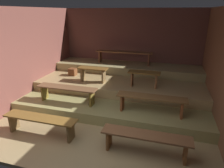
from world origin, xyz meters
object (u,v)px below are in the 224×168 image
(bench_floor_left, at_px, (40,121))
(bench_lower_right, at_px, (151,100))
(bench_lower_left, at_px, (67,90))
(bench_middle_left, at_px, (93,72))
(bench_floor_right, at_px, (146,139))
(wooden_crate_middle, at_px, (73,72))
(bench_upper_center, at_px, (124,54))
(bench_middle_right, at_px, (144,76))

(bench_floor_left, distance_m, bench_lower_right, 2.62)
(bench_floor_left, xyz_separation_m, bench_lower_left, (0.03, 1.21, 0.27))
(bench_lower_right, bearing_deg, bench_middle_left, 150.38)
(bench_floor_left, distance_m, bench_floor_right, 2.34)
(bench_lower_right, bearing_deg, bench_floor_left, -152.28)
(bench_floor_right, height_order, wooden_crate_middle, wooden_crate_middle)
(bench_floor_left, bearing_deg, bench_floor_right, 0.00)
(bench_upper_center, bearing_deg, bench_lower_right, -63.40)
(bench_floor_right, distance_m, wooden_crate_middle, 4.00)
(bench_lower_left, height_order, bench_middle_right, bench_middle_right)
(bench_lower_left, bearing_deg, bench_middle_left, 73.09)
(bench_lower_right, bearing_deg, bench_floor_right, -88.50)
(bench_floor_left, height_order, bench_lower_left, bench_lower_left)
(bench_floor_right, xyz_separation_m, bench_middle_left, (-1.97, 2.32, 0.52))
(bench_floor_left, relative_size, bench_lower_left, 1.02)
(bench_floor_right, distance_m, bench_upper_center, 4.11)
(bench_floor_left, relative_size, bench_lower_right, 1.02)
(bench_lower_left, relative_size, wooden_crate_middle, 6.92)
(bench_lower_right, height_order, bench_middle_left, bench_middle_left)
(wooden_crate_middle, bearing_deg, bench_floor_right, -43.29)
(bench_middle_left, bearing_deg, bench_lower_left, -106.91)
(bench_floor_right, xyz_separation_m, bench_lower_left, (-2.31, 1.21, 0.27))
(bench_floor_left, xyz_separation_m, bench_middle_left, (0.37, 2.32, 0.52))
(bench_floor_left, bearing_deg, bench_upper_center, 75.06)
(bench_middle_left, height_order, bench_middle_right, same)
(bench_floor_left, height_order, bench_middle_left, bench_middle_left)
(bench_middle_left, relative_size, wooden_crate_middle, 3.83)
(bench_lower_left, xyz_separation_m, wooden_crate_middle, (-0.59, 1.52, 0.05))
(bench_floor_right, height_order, bench_middle_left, bench_middle_left)
(bench_floor_right, bearing_deg, bench_middle_left, 130.42)
(bench_lower_left, xyz_separation_m, bench_lower_right, (2.28, 0.00, 0.00))
(bench_upper_center, bearing_deg, wooden_crate_middle, -145.87)
(bench_floor_right, bearing_deg, bench_floor_left, 180.00)
(bench_middle_left, xyz_separation_m, bench_upper_center, (0.65, 1.48, 0.32))
(bench_middle_right, bearing_deg, bench_lower_left, -150.38)
(bench_middle_right, xyz_separation_m, bench_upper_center, (-0.96, 1.48, 0.32))
(bench_upper_center, bearing_deg, bench_floor_left, -104.94)
(bench_upper_center, height_order, wooden_crate_middle, bench_upper_center)
(bench_lower_right, bearing_deg, bench_upper_center, 116.60)
(bench_lower_right, distance_m, bench_middle_right, 1.18)
(bench_floor_right, relative_size, bench_middle_left, 1.84)
(bench_middle_left, distance_m, bench_upper_center, 1.65)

